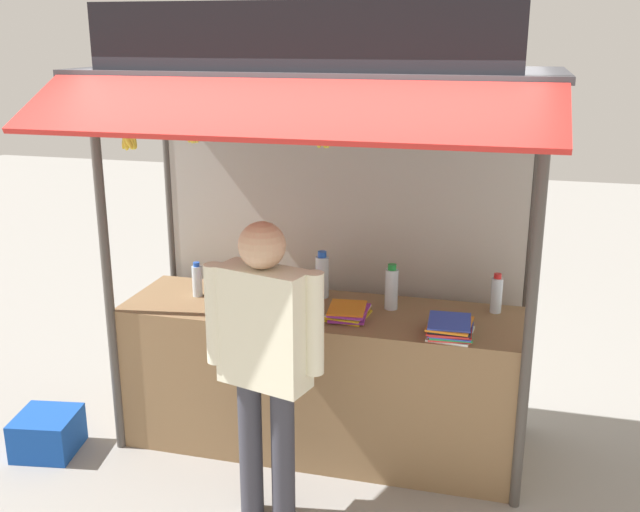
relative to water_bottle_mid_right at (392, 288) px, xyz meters
The scene contains 15 objects.
ground_plane 1.18m from the water_bottle_mid_right, 164.28° to the right, with size 20.00×20.00×0.00m, color gray.
stall_counter 0.76m from the water_bottle_mid_right, 164.28° to the right, with size 2.52×0.74×0.95m, color olive.
stall_structure 0.75m from the water_bottle_mid_right, behind, with size 2.72×1.65×2.78m.
water_bottle_mid_right is the anchor object (origin of this frame).
water_bottle_far_right 0.65m from the water_bottle_mid_right, ahead, with size 0.07×0.07×0.25m.
water_bottle_center 1.28m from the water_bottle_mid_right, behind, with size 0.07×0.07×0.23m.
water_bottle_front_right 0.49m from the water_bottle_mid_right, 168.03° to the left, with size 0.09×0.09×0.31m.
magazine_stack_rear_center 0.91m from the water_bottle_mid_right, 164.97° to the right, with size 0.26×0.30×0.06m.
magazine_stack_mid_left 0.53m from the water_bottle_mid_right, 40.45° to the right, with size 0.27×0.33×0.09m.
magazine_stack_back_left 0.33m from the water_bottle_mid_right, 137.45° to the right, with size 0.26×0.31×0.06m.
banana_bunch_leftmost 1.82m from the water_bottle_mid_right, 157.31° to the right, with size 0.10×0.10×0.31m.
banana_bunch_inner_right 1.56m from the water_bottle_mid_right, 150.03° to the right, with size 0.09×0.09×0.26m.
banana_bunch_inner_left 1.23m from the water_bottle_mid_right, 115.92° to the right, with size 0.11×0.11×0.26m.
vendor_person 1.08m from the water_bottle_mid_right, 118.97° to the right, with size 0.65×0.33×1.71m.
plastic_crate 2.42m from the water_bottle_mid_right, 162.42° to the right, with size 0.37×0.37×0.26m, color #194CB2.
Camera 1 is at (1.12, -4.24, 2.62)m, focal length 41.65 mm.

